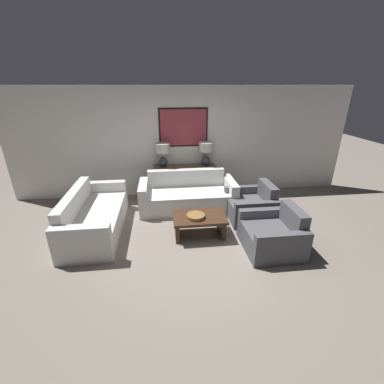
% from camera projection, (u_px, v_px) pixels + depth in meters
% --- Properties ---
extents(ground_plane, '(20.00, 20.00, 0.00)m').
position_uv_depth(ground_plane, '(196.00, 245.00, 4.61)').
color(ground_plane, slate).
extents(back_wall, '(8.37, 0.12, 2.65)m').
position_uv_depth(back_wall, '(183.00, 142.00, 6.35)').
color(back_wall, silver).
rests_on(back_wall, ground_plane).
extents(console_table, '(1.51, 0.39, 0.80)m').
position_uv_depth(console_table, '(185.00, 181.00, 6.46)').
color(console_table, brown).
rests_on(console_table, ground_plane).
extents(table_lamp_left, '(0.36, 0.36, 0.58)m').
position_uv_depth(table_lamp_left, '(163.00, 152.00, 6.11)').
color(table_lamp_left, '#333338').
rests_on(table_lamp_left, console_table).
extents(table_lamp_right, '(0.36, 0.36, 0.58)m').
position_uv_depth(table_lamp_right, '(206.00, 151.00, 6.22)').
color(table_lamp_right, '#333338').
rests_on(table_lamp_right, console_table).
extents(couch_by_back_wall, '(2.15, 0.92, 0.82)m').
position_uv_depth(couch_by_back_wall, '(188.00, 196.00, 5.90)').
color(couch_by_back_wall, silver).
rests_on(couch_by_back_wall, ground_plane).
extents(couch_by_side, '(0.92, 2.15, 0.82)m').
position_uv_depth(couch_by_side, '(94.00, 217.00, 4.96)').
color(couch_by_side, silver).
rests_on(couch_by_side, ground_plane).
extents(coffee_table, '(0.98, 0.64, 0.41)m').
position_uv_depth(coffee_table, '(199.00, 221.00, 4.80)').
color(coffee_table, '#3D2616').
rests_on(coffee_table, ground_plane).
extents(decorative_bowl, '(0.33, 0.33, 0.06)m').
position_uv_depth(decorative_bowl, '(196.00, 216.00, 4.68)').
color(decorative_bowl, olive).
rests_on(decorative_bowl, coffee_table).
extents(armchair_near_back_wall, '(0.90, 0.99, 0.77)m').
position_uv_depth(armchair_near_back_wall, '(251.00, 206.00, 5.46)').
color(armchair_near_back_wall, '#4C4C51').
rests_on(armchair_near_back_wall, ground_plane).
extents(armchair_near_camera, '(0.90, 0.99, 0.77)m').
position_uv_depth(armchair_near_camera, '(273.00, 235.00, 4.42)').
color(armchair_near_camera, '#4C4C51').
rests_on(armchair_near_camera, ground_plane).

